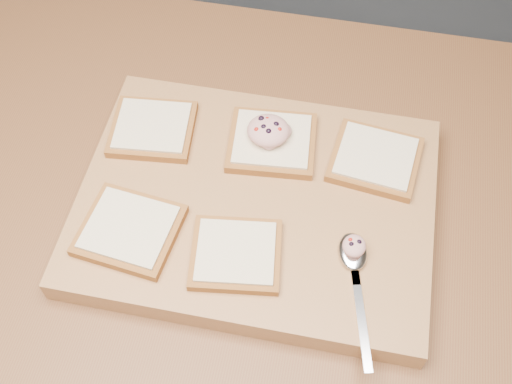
% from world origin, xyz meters
% --- Properties ---
extents(island_counter, '(2.00, 0.80, 0.90)m').
position_xyz_m(island_counter, '(0.00, 0.00, 0.45)').
color(island_counter, slate).
rests_on(island_counter, ground).
extents(cutting_board, '(0.47, 0.35, 0.04)m').
position_xyz_m(cutting_board, '(-0.02, -0.00, 0.92)').
color(cutting_board, '#A27645').
rests_on(cutting_board, island_counter).
extents(bread_far_left, '(0.12, 0.11, 0.02)m').
position_xyz_m(bread_far_left, '(-0.19, 0.08, 0.94)').
color(bread_far_left, '#935526').
rests_on(bread_far_left, cutting_board).
extents(bread_far_center, '(0.13, 0.12, 0.02)m').
position_xyz_m(bread_far_center, '(-0.02, 0.08, 0.95)').
color(bread_far_center, '#935526').
rests_on(bread_far_center, cutting_board).
extents(bread_far_right, '(0.13, 0.12, 0.02)m').
position_xyz_m(bread_far_right, '(0.12, 0.08, 0.95)').
color(bread_far_right, '#935526').
rests_on(bread_far_right, cutting_board).
extents(bread_near_left, '(0.13, 0.12, 0.02)m').
position_xyz_m(bread_near_left, '(-0.17, -0.09, 0.95)').
color(bread_near_left, '#935526').
rests_on(bread_near_left, cutting_board).
extents(bread_near_center, '(0.12, 0.11, 0.02)m').
position_xyz_m(bread_near_center, '(-0.03, -0.10, 0.94)').
color(bread_near_center, '#935526').
rests_on(bread_near_center, cutting_board).
extents(tuna_salad_dollop, '(0.06, 0.06, 0.03)m').
position_xyz_m(tuna_salad_dollop, '(-0.02, 0.09, 0.97)').
color(tuna_salad_dollop, '#D9928B').
rests_on(tuna_salad_dollop, bread_far_center).
extents(spoon, '(0.06, 0.18, 0.01)m').
position_xyz_m(spoon, '(0.11, -0.08, 0.94)').
color(spoon, silver).
rests_on(spoon, cutting_board).
extents(spoon_salad, '(0.03, 0.03, 0.02)m').
position_xyz_m(spoon_salad, '(0.11, -0.06, 0.96)').
color(spoon_salad, '#D9928B').
rests_on(spoon_salad, spoon).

